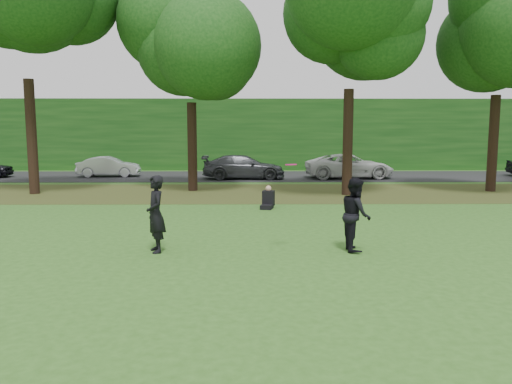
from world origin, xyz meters
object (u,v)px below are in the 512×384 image
player_right (356,214)px  frisbee (291,165)px  seated_person (268,200)px  player_left (156,214)px

player_right → frisbee: 2.01m
seated_person → player_right: bearing=-59.9°
player_left → frisbee: size_ratio=4.78×
player_left → frisbee: bearing=64.5°
player_left → frisbee: (3.17, -0.15, 1.18)m
player_left → seated_person: 7.21m
player_left → frisbee: 3.38m
player_right → seated_person: size_ratio=2.12×
player_left → player_right: 4.76m
player_left → seated_person: (2.88, 6.58, -0.60)m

